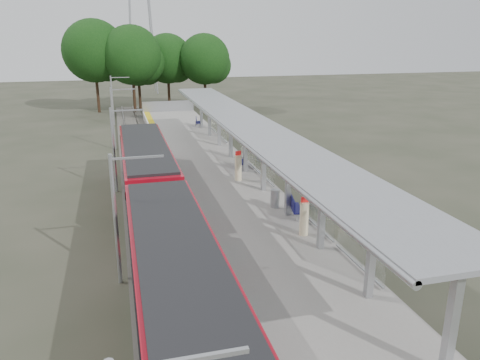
% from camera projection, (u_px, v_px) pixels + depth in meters
% --- Properties ---
extents(trackbed, '(3.00, 70.00, 0.24)m').
position_uv_depth(trackbed, '(144.00, 183.00, 31.48)').
color(trackbed, '#59544C').
rests_on(trackbed, ground).
extents(platform, '(6.00, 50.00, 1.00)m').
position_uv_depth(platform, '(210.00, 173.00, 32.46)').
color(platform, gray).
rests_on(platform, ground).
extents(tactile_strip, '(0.60, 50.00, 0.02)m').
position_uv_depth(tactile_strip, '(173.00, 168.00, 31.69)').
color(tactile_strip, gold).
rests_on(tactile_strip, platform).
extents(end_fence, '(6.00, 0.10, 1.20)m').
position_uv_depth(end_fence, '(168.00, 106.00, 55.16)').
color(end_fence, '#9EA0A5').
rests_on(end_fence, platform).
extents(train, '(2.74, 27.60, 3.62)m').
position_uv_depth(train, '(157.00, 212.00, 21.04)').
color(train, black).
rests_on(train, ground).
extents(canopy, '(3.27, 38.00, 3.66)m').
position_uv_depth(canopy, '(247.00, 129.00, 28.23)').
color(canopy, '#9EA0A5').
rests_on(canopy, platform).
extents(tree_cluster, '(21.20, 10.96, 11.64)m').
position_uv_depth(tree_cluster, '(142.00, 56.00, 60.32)').
color(tree_cluster, '#382316').
rests_on(tree_cluster, ground).
extents(catenary_masts, '(2.08, 48.16, 5.40)m').
position_uv_depth(catenary_masts, '(115.00, 147.00, 29.30)').
color(catenary_masts, '#9EA0A5').
rests_on(catenary_masts, ground).
extents(bench_near, '(0.79, 1.61, 1.06)m').
position_uv_depth(bench_near, '(294.00, 207.00, 23.05)').
color(bench_near, '#111052').
rests_on(bench_near, platform).
extents(bench_mid, '(0.64, 1.51, 1.00)m').
position_uv_depth(bench_mid, '(242.00, 161.00, 31.59)').
color(bench_mid, '#111052').
rests_on(bench_mid, platform).
extents(bench_far, '(0.60, 1.39, 0.92)m').
position_uv_depth(bench_far, '(197.00, 121.00, 46.04)').
color(bench_far, '#111052').
rests_on(bench_far, platform).
extents(info_pillar_near, '(0.41, 0.41, 1.82)m').
position_uv_depth(info_pillar_near, '(304.00, 218.00, 20.96)').
color(info_pillar_near, beige).
rests_on(info_pillar_near, platform).
extents(info_pillar_far, '(0.42, 0.42, 1.86)m').
position_uv_depth(info_pillar_far, '(238.00, 168.00, 28.90)').
color(info_pillar_far, beige).
rests_on(info_pillar_far, platform).
extents(litter_bin, '(0.60, 0.60, 0.96)m').
position_uv_depth(litter_bin, '(275.00, 198.00, 24.43)').
color(litter_bin, '#9EA0A5').
rests_on(litter_bin, platform).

